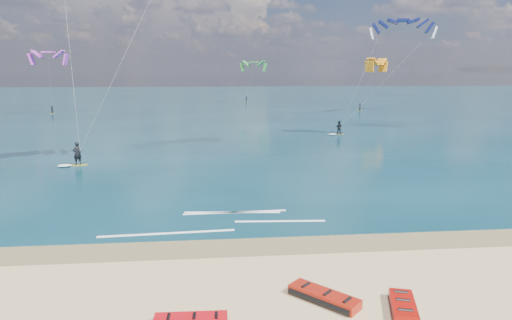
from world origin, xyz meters
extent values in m
plane|color=tan|center=(0.00, 40.00, 0.00)|extent=(320.00, 320.00, 0.00)
cube|color=brown|center=(0.00, 3.00, 0.00)|extent=(320.00, 2.40, 0.01)
cube|color=#092C35|center=(0.00, 104.00, 0.02)|extent=(320.00, 200.00, 0.04)
cube|color=yellow|center=(-10.72, 22.47, 0.07)|extent=(1.53, 0.71, 0.06)
imported|color=black|center=(-10.72, 22.47, 1.07)|extent=(0.84, 0.81, 1.95)
cylinder|color=black|center=(-10.39, 22.14, 1.35)|extent=(0.59, 0.15, 0.04)
cube|color=gold|center=(16.68, 38.89, 0.07)|extent=(1.36, 0.91, 0.06)
imported|color=black|center=(16.68, 38.89, 0.92)|extent=(0.98, 0.88, 1.66)
cylinder|color=black|center=(16.97, 38.60, 1.21)|extent=(0.50, 0.25, 0.04)
cube|color=white|center=(1.95, 8.10, 0.04)|extent=(5.92, 0.46, 0.01)
cube|color=white|center=(-1.62, 5.00, 0.04)|extent=(6.78, 0.60, 0.01)
cube|color=white|center=(1.79, 8.11, 0.04)|extent=(5.48, 0.77, 0.01)
cube|color=white|center=(4.29, 6.30, 0.04)|extent=(4.89, 0.59, 0.01)
camera|label=1|loc=(0.70, -16.95, 8.08)|focal=32.00mm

